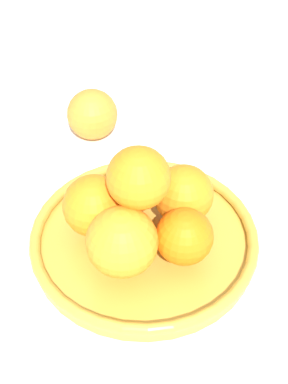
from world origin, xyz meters
TOP-DOWN VIEW (x-y plane):
  - ground_plane at (0.00, 0.00)m, footprint 4.00×4.00m
  - fruit_bowl at (0.00, 0.00)m, footprint 0.28×0.28m
  - orange_pile at (0.00, 0.01)m, footprint 0.18×0.18m
  - stray_orange at (0.19, -0.15)m, footprint 0.08×0.08m

SIDE VIEW (x-z plane):
  - ground_plane at x=0.00m, z-range 0.00..0.00m
  - fruit_bowl at x=0.00m, z-range 0.00..0.03m
  - stray_orange at x=0.19m, z-range 0.00..0.08m
  - orange_pile at x=0.00m, z-range 0.01..0.14m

